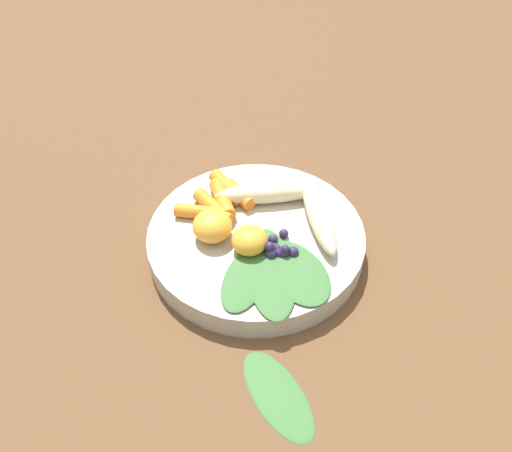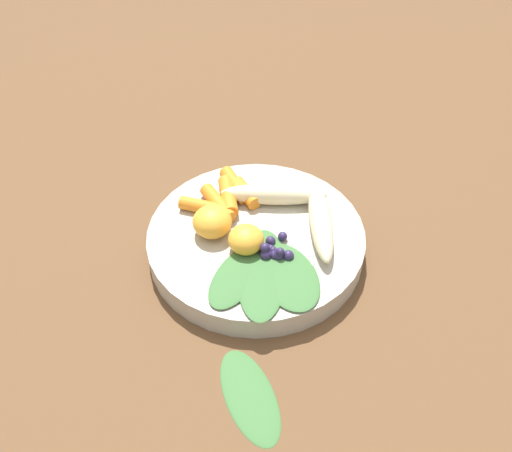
% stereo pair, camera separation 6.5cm
% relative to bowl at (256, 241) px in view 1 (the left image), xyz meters
% --- Properties ---
extents(ground_plane, '(2.40, 2.40, 0.00)m').
position_rel_bowl_xyz_m(ground_plane, '(0.00, 0.00, -0.02)').
color(ground_plane, brown).
extents(bowl, '(0.26, 0.26, 0.03)m').
position_rel_bowl_xyz_m(bowl, '(0.00, 0.00, 0.00)').
color(bowl, '#B2AD9E').
rests_on(bowl, ground_plane).
extents(banana_peeled_left, '(0.07, 0.13, 0.03)m').
position_rel_bowl_xyz_m(banana_peeled_left, '(-0.06, -0.00, 0.03)').
color(banana_peeled_left, beige).
rests_on(banana_peeled_left, bowl).
extents(banana_peeled_right, '(0.13, 0.08, 0.03)m').
position_rel_bowl_xyz_m(banana_peeled_right, '(-0.03, 0.07, 0.03)').
color(banana_peeled_right, beige).
rests_on(banana_peeled_right, bowl).
extents(orange_segment_near, '(0.04, 0.04, 0.03)m').
position_rel_bowl_xyz_m(orange_segment_near, '(0.03, -0.00, 0.03)').
color(orange_segment_near, '#F4A833').
rests_on(orange_segment_near, bowl).
extents(orange_segment_far, '(0.05, 0.05, 0.03)m').
position_rel_bowl_xyz_m(orange_segment_far, '(0.02, -0.05, 0.03)').
color(orange_segment_far, '#F4A833').
rests_on(orange_segment_far, bowl).
extents(carrot_front, '(0.04, 0.05, 0.02)m').
position_rel_bowl_xyz_m(carrot_front, '(-0.05, -0.04, 0.02)').
color(carrot_front, orange).
rests_on(carrot_front, bowl).
extents(carrot_mid_left, '(0.05, 0.06, 0.02)m').
position_rel_bowl_xyz_m(carrot_mid_left, '(-0.06, -0.05, 0.02)').
color(carrot_mid_left, orange).
rests_on(carrot_mid_left, bowl).
extents(carrot_mid_right, '(0.06, 0.05, 0.02)m').
position_rel_bowl_xyz_m(carrot_mid_right, '(-0.04, -0.05, 0.02)').
color(carrot_mid_right, orange).
rests_on(carrot_mid_right, bowl).
extents(carrot_rear, '(0.05, 0.06, 0.02)m').
position_rel_bowl_xyz_m(carrot_rear, '(-0.02, -0.06, 0.02)').
color(carrot_rear, orange).
rests_on(carrot_rear, bowl).
extents(carrot_small, '(0.02, 0.07, 0.02)m').
position_rel_bowl_xyz_m(carrot_small, '(-0.01, -0.07, 0.02)').
color(carrot_small, orange).
rests_on(carrot_small, bowl).
extents(blueberry_pile, '(0.05, 0.04, 0.02)m').
position_rel_bowl_xyz_m(blueberry_pile, '(0.03, 0.03, 0.02)').
color(blueberry_pile, '#2D234C').
rests_on(blueberry_pile, bowl).
extents(coconut_shred_patch, '(0.05, 0.05, 0.00)m').
position_rel_bowl_xyz_m(coconut_shred_patch, '(0.03, 0.06, 0.02)').
color(coconut_shred_patch, white).
rests_on(coconut_shred_patch, bowl).
extents(kale_leaf_left, '(0.10, 0.05, 0.01)m').
position_rel_bowl_xyz_m(kale_leaf_left, '(0.07, 0.01, 0.02)').
color(kale_leaf_left, '#3D7038').
rests_on(kale_leaf_left, bowl).
extents(kale_leaf_right, '(0.15, 0.10, 0.01)m').
position_rel_bowl_xyz_m(kale_leaf_right, '(0.06, 0.03, 0.02)').
color(kale_leaf_right, '#3D7038').
rests_on(kale_leaf_right, bowl).
extents(kale_leaf_rear, '(0.12, 0.11, 0.01)m').
position_rel_bowl_xyz_m(kale_leaf_rear, '(0.05, 0.06, 0.02)').
color(kale_leaf_rear, '#3D7038').
rests_on(kale_leaf_rear, bowl).
extents(kale_leaf_stray, '(0.11, 0.11, 0.01)m').
position_rel_bowl_xyz_m(kale_leaf_stray, '(0.18, 0.07, -0.01)').
color(kale_leaf_stray, '#3D7038').
rests_on(kale_leaf_stray, ground_plane).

